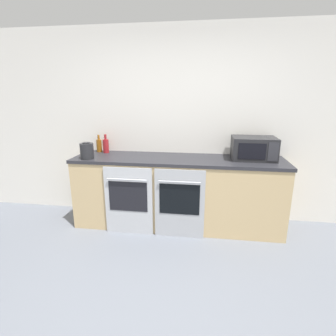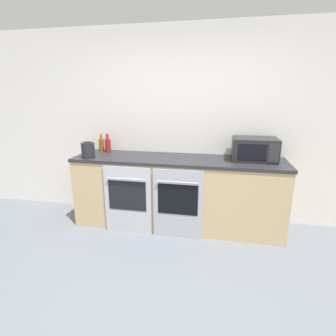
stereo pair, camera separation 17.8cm
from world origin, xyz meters
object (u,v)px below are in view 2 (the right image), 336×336
bottle_amber (102,145)px  bottle_red (108,145)px  oven_right (178,204)px  kettle (88,150)px  oven_left (128,200)px  microwave (254,149)px

bottle_amber → bottle_red: bearing=-21.6°
oven_right → bottle_red: bottle_red is taller
bottle_amber → kettle: size_ratio=1.15×
oven_left → oven_right: size_ratio=1.00×
microwave → bottle_amber: bearing=175.9°
oven_left → kettle: size_ratio=4.14×
microwave → bottle_amber: (-2.10, 0.15, -0.05)m
bottle_amber → kettle: bearing=-88.1°
oven_right → bottle_red: (-1.09, 0.52, 0.59)m
bottle_amber → bottle_red: bottle_red is taller
microwave → bottle_amber: 2.10m
oven_right → microwave: size_ratio=1.64×
oven_right → microwave: microwave is taller
oven_right → kettle: (-1.20, 0.14, 0.59)m
oven_left → bottle_amber: bearing=135.6°
oven_left → microwave: microwave is taller
oven_left → bottle_red: bearing=131.5°
kettle → bottle_amber: bearing=91.9°
bottle_amber → bottle_red: size_ratio=0.94×
oven_right → bottle_red: bearing=154.8°
oven_right → kettle: kettle is taller
bottle_red → bottle_amber: bearing=158.4°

